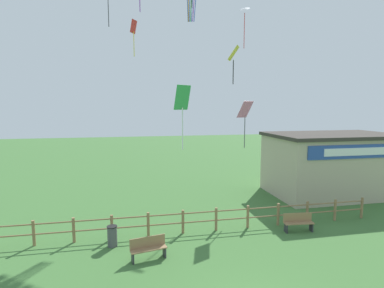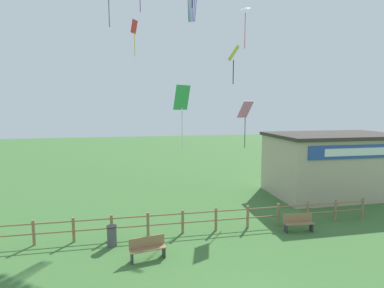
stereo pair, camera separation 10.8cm
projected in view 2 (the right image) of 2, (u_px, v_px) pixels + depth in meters
name	position (u px, v px, depth m)	size (l,w,h in m)	color
wooden_fence	(199.00, 219.00, 15.48)	(19.55, 0.14, 1.22)	olive
seaside_building	(333.00, 164.00, 22.13)	(9.17, 5.63, 4.53)	#B7A88E
park_bench_near_fence	(148.00, 247.00, 12.72)	(1.59, 0.70, 0.95)	olive
park_bench_by_building	(298.00, 222.00, 15.54)	(1.57, 0.54, 0.95)	olive
trash_bin	(112.00, 236.00, 13.91)	(0.48, 0.48, 0.97)	#4C4C51
kite_yellow_diamond	(233.00, 57.00, 16.57)	(0.79, 0.84, 2.07)	yellow
kite_pink_diamond	(245.00, 114.00, 18.64)	(1.04, 0.94, 2.93)	pink
kite_white_delta	(245.00, 12.00, 23.97)	(1.08, 1.06, 3.33)	white
kite_red_diamond	(134.00, 31.00, 22.17)	(0.56, 0.70, 2.63)	red
kite_green_diamond	(182.00, 104.00, 13.49)	(0.83, 0.65, 2.91)	green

